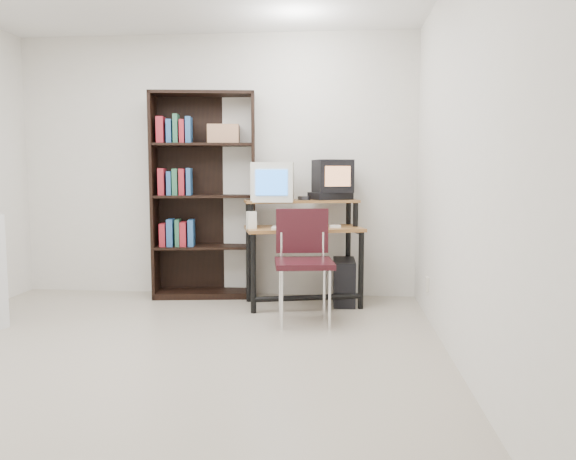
# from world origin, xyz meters

# --- Properties ---
(floor) EXTENTS (4.00, 4.00, 0.01)m
(floor) POSITION_xyz_m (0.00, 0.00, -0.01)
(floor) COLOR #B4A995
(floor) RESTS_ON ground
(back_wall) EXTENTS (4.00, 0.01, 2.60)m
(back_wall) POSITION_xyz_m (0.00, 2.00, 1.30)
(back_wall) COLOR silver
(back_wall) RESTS_ON floor
(right_wall) EXTENTS (0.01, 4.00, 2.60)m
(right_wall) POSITION_xyz_m (2.00, 0.00, 1.30)
(right_wall) COLOR silver
(right_wall) RESTS_ON floor
(computer_desk) EXTENTS (1.16, 0.78, 0.98)m
(computer_desk) POSITION_xyz_m (0.91, 1.57, 0.67)
(computer_desk) COLOR #905F2F
(computer_desk) RESTS_ON floor
(crt_monitor) EXTENTS (0.40, 0.41, 0.36)m
(crt_monitor) POSITION_xyz_m (0.63, 1.58, 1.15)
(crt_monitor) COLOR silver
(crt_monitor) RESTS_ON computer_desk
(vcr) EXTENTS (0.44, 0.40, 0.08)m
(vcr) POSITION_xyz_m (1.16, 1.75, 1.01)
(vcr) COLOR black
(vcr) RESTS_ON computer_desk
(crt_tv) EXTENTS (0.41, 0.40, 0.31)m
(crt_tv) POSITION_xyz_m (1.18, 1.76, 1.20)
(crt_tv) COLOR black
(crt_tv) RESTS_ON vcr
(cd_spindle) EXTENTS (0.15, 0.15, 0.05)m
(cd_spindle) POSITION_xyz_m (0.91, 1.62, 0.99)
(cd_spindle) COLOR #26262B
(cd_spindle) RESTS_ON computer_desk
(keyboard) EXTENTS (0.48, 0.23, 0.03)m
(keyboard) POSITION_xyz_m (0.88, 1.40, 0.74)
(keyboard) COLOR silver
(keyboard) RESTS_ON computer_desk
(mousepad) EXTENTS (0.27, 0.25, 0.01)m
(mousepad) POSITION_xyz_m (1.22, 1.53, 0.72)
(mousepad) COLOR black
(mousepad) RESTS_ON computer_desk
(mouse) EXTENTS (0.11, 0.08, 0.03)m
(mouse) POSITION_xyz_m (1.20, 1.54, 0.74)
(mouse) COLOR white
(mouse) RESTS_ON mousepad
(desk_speaker) EXTENTS (0.10, 0.10, 0.17)m
(desk_speaker) POSITION_xyz_m (0.45, 1.38, 0.80)
(desk_speaker) COLOR silver
(desk_speaker) RESTS_ON computer_desk
(pc_tower) EXTENTS (0.21, 0.46, 0.42)m
(pc_tower) POSITION_xyz_m (1.29, 1.65, 0.21)
(pc_tower) COLOR black
(pc_tower) RESTS_ON floor
(school_chair) EXTENTS (0.53, 0.53, 0.93)m
(school_chair) POSITION_xyz_m (0.95, 1.01, 0.58)
(school_chair) COLOR black
(school_chair) RESTS_ON floor
(bookshelf) EXTENTS (1.04, 0.47, 2.01)m
(bookshelf) POSITION_xyz_m (-0.10, 1.86, 1.02)
(bookshelf) COLOR black
(bookshelf) RESTS_ON floor
(wall_outlet) EXTENTS (0.02, 0.08, 0.12)m
(wall_outlet) POSITION_xyz_m (1.99, 1.15, 0.30)
(wall_outlet) COLOR beige
(wall_outlet) RESTS_ON right_wall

